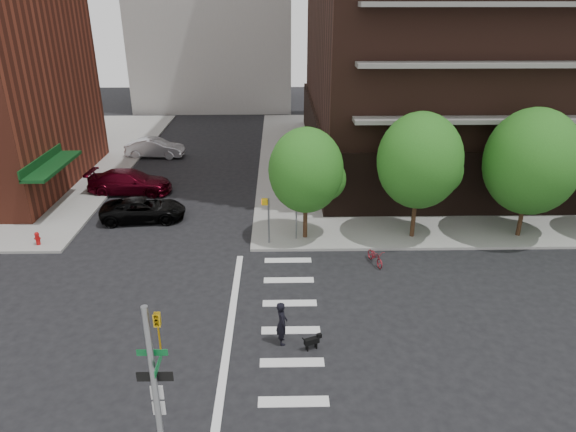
{
  "coord_description": "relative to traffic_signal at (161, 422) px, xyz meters",
  "views": [
    {
      "loc": [
        2.56,
        -17.35,
        12.61
      ],
      "look_at": [
        3.0,
        6.0,
        2.5
      ],
      "focal_mm": 32.0,
      "sensor_mm": 36.0,
      "label": 1
    }
  ],
  "objects": [
    {
      "name": "dog_walker",
      "position": [
        3.1,
        6.72,
        -1.78
      ],
      "size": [
        0.72,
        0.53,
        1.83
      ],
      "primitive_type": "imported",
      "rotation": [
        0.0,
        0.0,
        1.72
      ],
      "color": "black",
      "rests_on": "ground"
    },
    {
      "name": "sidewalk_ne",
      "position": [
        20.97,
        30.99,
        -2.62
      ],
      "size": [
        39.0,
        33.0,
        0.15
      ],
      "primitive_type": "cube",
      "color": "gray",
      "rests_on": "ground"
    },
    {
      "name": "dog",
      "position": [
        4.28,
        6.31,
        -2.32
      ],
      "size": [
        0.72,
        0.44,
        0.6
      ],
      "rotation": [
        0.0,
        0.0,
        0.41
      ],
      "color": "black",
      "rests_on": "ground"
    },
    {
      "name": "traffic_signal",
      "position": [
        0.0,
        0.0,
        0.0
      ],
      "size": [
        0.9,
        0.75,
        6.0
      ],
      "color": "slate",
      "rests_on": "sidewalk_s"
    },
    {
      "name": "parked_car_maroon",
      "position": [
        -7.17,
        23.49,
        -1.88
      ],
      "size": [
        2.59,
        5.74,
        1.63
      ],
      "primitive_type": "imported",
      "rotation": [
        0.0,
        0.0,
        1.52
      ],
      "color": "#3E030E",
      "rests_on": "ground"
    },
    {
      "name": "parked_car_silver",
      "position": [
        -7.34,
        32.03,
        -1.91
      ],
      "size": [
        2.0,
        4.89,
        1.58
      ],
      "primitive_type": "imported",
      "rotation": [
        0.0,
        0.0,
        1.5
      ],
      "color": "silver",
      "rests_on": "ground"
    },
    {
      "name": "tree_a",
      "position": [
        4.47,
        15.99,
        1.35
      ],
      "size": [
        4.0,
        4.0,
        5.9
      ],
      "color": "#301E11",
      "rests_on": "sidewalk_ne"
    },
    {
      "name": "ground",
      "position": [
        0.47,
        7.49,
        -2.7
      ],
      "size": [
        120.0,
        120.0,
        0.0
      ],
      "primitive_type": "plane",
      "color": "black",
      "rests_on": "ground"
    },
    {
      "name": "tree_c",
      "position": [
        16.47,
        15.99,
        1.75
      ],
      "size": [
        5.0,
        5.0,
        6.8
      ],
      "color": "#301E11",
      "rests_on": "sidewalk_ne"
    },
    {
      "name": "crosswalk",
      "position": [
        2.68,
        7.49,
        -2.69
      ],
      "size": [
        3.85,
        13.0,
        0.01
      ],
      "color": "silver",
      "rests_on": "ground"
    },
    {
      "name": "parked_car_black",
      "position": [
        -5.16,
        18.84,
        -2.01
      ],
      "size": [
        2.72,
        5.16,
        1.38
      ],
      "primitive_type": "imported",
      "rotation": [
        0.0,
        0.0,
        1.66
      ],
      "color": "black",
      "rests_on": "ground"
    },
    {
      "name": "fire_hydrant",
      "position": [
        -10.03,
        15.29,
        -2.15
      ],
      "size": [
        0.24,
        0.24,
        0.73
      ],
      "color": "#A50C0C",
      "rests_on": "sidewalk_nw"
    },
    {
      "name": "scooter",
      "position": [
        7.89,
        13.08,
        -2.29
      ],
      "size": [
        0.98,
        1.66,
        0.83
      ],
      "primitive_type": "imported",
      "rotation": [
        0.0,
        0.0,
        0.29
      ],
      "color": "maroon",
      "rests_on": "ground"
    },
    {
      "name": "tree_b",
      "position": [
        10.47,
        15.99,
        1.85
      ],
      "size": [
        4.5,
        4.5,
        6.65
      ],
      "color": "#301E11",
      "rests_on": "sidewalk_ne"
    },
    {
      "name": "pedestrian_signal",
      "position": [
        2.79,
        15.42,
        -0.84
      ],
      "size": [
        2.18,
        0.67,
        2.6
      ],
      "color": "slate",
      "rests_on": "sidewalk_ne"
    }
  ]
}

